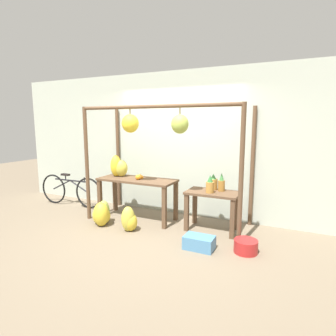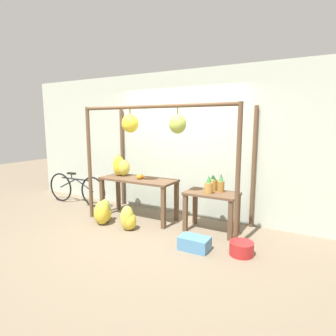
{
  "view_description": "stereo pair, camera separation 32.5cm",
  "coord_description": "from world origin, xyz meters",
  "px_view_note": "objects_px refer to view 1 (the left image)",
  "views": [
    {
      "loc": [
        2.17,
        -3.75,
        1.81
      ],
      "look_at": [
        0.07,
        0.66,
        1.03
      ],
      "focal_mm": 30.0,
      "sensor_mm": 36.0,
      "label": 1
    },
    {
      "loc": [
        2.46,
        -3.6,
        1.81
      ],
      "look_at": [
        0.07,
        0.66,
        1.03
      ],
      "focal_mm": 30.0,
      "sensor_mm": 36.0,
      "label": 2
    }
  ],
  "objects_px": {
    "banana_pile_on_table": "(118,167)",
    "banana_pile_ground_left": "(102,214)",
    "pineapple_cluster": "(214,184)",
    "banana_pile_ground_right": "(129,221)",
    "blue_bucket": "(246,246)",
    "parked_bicycle": "(71,190)",
    "orange_pile": "(139,177)",
    "fruit_crate_white": "(199,243)"
  },
  "relations": [
    {
      "from": "pineapple_cluster",
      "to": "banana_pile_ground_left",
      "type": "xyz_separation_m",
      "value": [
        -1.88,
        -0.64,
        -0.61
      ]
    },
    {
      "from": "banana_pile_on_table",
      "to": "banana_pile_ground_left",
      "type": "distance_m",
      "value": 0.99
    },
    {
      "from": "pineapple_cluster",
      "to": "parked_bicycle",
      "type": "xyz_separation_m",
      "value": [
        -3.24,
        -0.01,
        -0.45
      ]
    },
    {
      "from": "fruit_crate_white",
      "to": "parked_bicycle",
      "type": "bearing_deg",
      "value": 165.64
    },
    {
      "from": "banana_pile_on_table",
      "to": "banana_pile_ground_right",
      "type": "xyz_separation_m",
      "value": [
        0.68,
        -0.66,
        -0.79
      ]
    },
    {
      "from": "orange_pile",
      "to": "banana_pile_ground_right",
      "type": "distance_m",
      "value": 0.86
    },
    {
      "from": "fruit_crate_white",
      "to": "blue_bucket",
      "type": "relative_size",
      "value": 1.3
    },
    {
      "from": "banana_pile_on_table",
      "to": "pineapple_cluster",
      "type": "xyz_separation_m",
      "value": [
        1.94,
        0.03,
        -0.17
      ]
    },
    {
      "from": "banana_pile_ground_left",
      "to": "banana_pile_ground_right",
      "type": "relative_size",
      "value": 1.18
    },
    {
      "from": "pineapple_cluster",
      "to": "fruit_crate_white",
      "type": "xyz_separation_m",
      "value": [
        0.04,
        -0.85,
        -0.7
      ]
    },
    {
      "from": "banana_pile_on_table",
      "to": "parked_bicycle",
      "type": "height_order",
      "value": "banana_pile_on_table"
    },
    {
      "from": "orange_pile",
      "to": "pineapple_cluster",
      "type": "height_order",
      "value": "pineapple_cluster"
    },
    {
      "from": "fruit_crate_white",
      "to": "blue_bucket",
      "type": "height_order",
      "value": "fruit_crate_white"
    },
    {
      "from": "parked_bicycle",
      "to": "banana_pile_ground_left",
      "type": "bearing_deg",
      "value": -24.98
    },
    {
      "from": "fruit_crate_white",
      "to": "parked_bicycle",
      "type": "xyz_separation_m",
      "value": [
        -3.28,
        0.84,
        0.25
      ]
    },
    {
      "from": "fruit_crate_white",
      "to": "blue_bucket",
      "type": "distance_m",
      "value": 0.66
    },
    {
      "from": "parked_bicycle",
      "to": "banana_pile_ground_right",
      "type": "bearing_deg",
      "value": -19.12
    },
    {
      "from": "banana_pile_ground_left",
      "to": "parked_bicycle",
      "type": "xyz_separation_m",
      "value": [
        -1.36,
        0.63,
        0.16
      ]
    },
    {
      "from": "blue_bucket",
      "to": "parked_bicycle",
      "type": "height_order",
      "value": "parked_bicycle"
    },
    {
      "from": "banana_pile_ground_left",
      "to": "blue_bucket",
      "type": "bearing_deg",
      "value": -0.78
    },
    {
      "from": "blue_bucket",
      "to": "fruit_crate_white",
      "type": "bearing_deg",
      "value": -164.84
    },
    {
      "from": "orange_pile",
      "to": "parked_bicycle",
      "type": "relative_size",
      "value": 0.1
    },
    {
      "from": "orange_pile",
      "to": "pineapple_cluster",
      "type": "bearing_deg",
      "value": 5.35
    },
    {
      "from": "fruit_crate_white",
      "to": "blue_bucket",
      "type": "bearing_deg",
      "value": 15.16
    },
    {
      "from": "banana_pile_on_table",
      "to": "orange_pile",
      "type": "distance_m",
      "value": 0.57
    },
    {
      "from": "orange_pile",
      "to": "banana_pile_ground_left",
      "type": "distance_m",
      "value": 0.95
    },
    {
      "from": "blue_bucket",
      "to": "parked_bicycle",
      "type": "bearing_deg",
      "value": 170.32
    },
    {
      "from": "banana_pile_ground_right",
      "to": "banana_pile_ground_left",
      "type": "bearing_deg",
      "value": 175.16
    },
    {
      "from": "orange_pile",
      "to": "banana_pile_ground_left",
      "type": "height_order",
      "value": "orange_pile"
    },
    {
      "from": "banana_pile_ground_right",
      "to": "blue_bucket",
      "type": "bearing_deg",
      "value": 0.51
    },
    {
      "from": "banana_pile_ground_left",
      "to": "banana_pile_ground_right",
      "type": "height_order",
      "value": "banana_pile_ground_left"
    },
    {
      "from": "banana_pile_ground_left",
      "to": "parked_bicycle",
      "type": "height_order",
      "value": "parked_bicycle"
    },
    {
      "from": "orange_pile",
      "to": "fruit_crate_white",
      "type": "bearing_deg",
      "value": -26.49
    },
    {
      "from": "banana_pile_ground_left",
      "to": "parked_bicycle",
      "type": "distance_m",
      "value": 1.51
    },
    {
      "from": "banana_pile_on_table",
      "to": "blue_bucket",
      "type": "bearing_deg",
      "value": -13.84
    },
    {
      "from": "banana_pile_ground_right",
      "to": "pineapple_cluster",
      "type": "bearing_deg",
      "value": 28.65
    },
    {
      "from": "banana_pile_on_table",
      "to": "banana_pile_ground_left",
      "type": "bearing_deg",
      "value": -84.38
    },
    {
      "from": "banana_pile_on_table",
      "to": "pineapple_cluster",
      "type": "height_order",
      "value": "banana_pile_on_table"
    },
    {
      "from": "orange_pile",
      "to": "pineapple_cluster",
      "type": "xyz_separation_m",
      "value": [
        1.4,
        0.13,
        -0.02
      ]
    },
    {
      "from": "pineapple_cluster",
      "to": "banana_pile_ground_left",
      "type": "relative_size",
      "value": 0.77
    },
    {
      "from": "parked_bicycle",
      "to": "pineapple_cluster",
      "type": "bearing_deg",
      "value": 0.11
    },
    {
      "from": "banana_pile_ground_right",
      "to": "blue_bucket",
      "type": "height_order",
      "value": "banana_pile_ground_right"
    }
  ]
}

